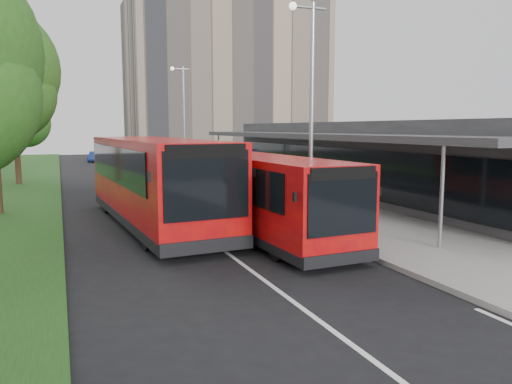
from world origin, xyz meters
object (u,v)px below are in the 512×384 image
(bus_main, at_px, (262,195))
(bus_second, at_px, (155,182))
(tree_far, at_px, (15,116))
(lamp_post_far, at_px, (183,114))
(bollard, at_px, (219,172))
(car_far, at_px, (96,157))
(car_near, at_px, (129,158))
(litter_bin, at_px, (252,186))
(lamp_post_near, at_px, (310,100))

(bus_main, bearing_deg, bus_second, 130.43)
(tree_far, bearing_deg, bus_second, -70.86)
(tree_far, bearing_deg, lamp_post_far, 4.87)
(bollard, bearing_deg, car_far, 103.91)
(bus_second, bearing_deg, tree_far, 105.02)
(tree_far, height_order, bus_second, tree_far)
(bollard, bearing_deg, car_near, 99.46)
(bus_main, relative_size, bus_second, 0.83)
(lamp_post_far, xyz_separation_m, car_far, (-4.89, 21.03, -4.15))
(litter_bin, bearing_deg, bollard, 86.57)
(litter_bin, relative_size, bollard, 0.76)
(bus_main, height_order, car_far, bus_main)
(lamp_post_near, bearing_deg, bus_second, 156.60)
(lamp_post_far, relative_size, bus_main, 0.82)
(lamp_post_far, bearing_deg, bus_second, -106.72)
(car_near, distance_m, car_far, 6.02)
(bus_second, bearing_deg, car_far, 85.25)
(tree_far, xyz_separation_m, litter_bin, (12.08, -10.71, -3.87))
(litter_bin, distance_m, car_near, 27.58)
(litter_bin, distance_m, bollard, 7.34)
(car_near, bearing_deg, lamp_post_far, -85.85)
(lamp_post_far, bearing_deg, litter_bin, -85.33)
(car_far, bearing_deg, car_near, -48.06)
(lamp_post_near, bearing_deg, car_far, 96.79)
(tree_far, distance_m, car_far, 23.17)
(car_near, height_order, car_far, car_near)
(bus_main, xyz_separation_m, bollard, (3.65, 16.61, -0.70))
(bollard, bearing_deg, litter_bin, -93.43)
(litter_bin, bearing_deg, bus_second, -136.07)
(lamp_post_near, bearing_deg, car_near, 93.13)
(bus_main, xyz_separation_m, car_near, (0.30, 36.71, -0.77))
(bollard, bearing_deg, lamp_post_near, -95.08)
(car_far, bearing_deg, lamp_post_far, -64.11)
(bus_main, xyz_separation_m, litter_bin, (3.21, 9.28, -0.83))
(bus_main, bearing_deg, bollard, 74.75)
(lamp_post_near, distance_m, car_far, 41.52)
(tree_far, xyz_separation_m, lamp_post_far, (11.13, 0.95, 0.27))
(lamp_post_far, height_order, bus_second, lamp_post_far)
(tree_far, relative_size, car_far, 1.99)
(bus_main, xyz_separation_m, bus_second, (-3.06, 3.24, 0.27))
(tree_far, distance_m, car_near, 19.44)
(lamp_post_far, bearing_deg, bollard, -72.17)
(car_near, bearing_deg, lamp_post_near, -89.79)
(car_near, bearing_deg, tree_far, -121.68)
(tree_far, relative_size, litter_bin, 8.15)
(car_far, bearing_deg, bollard, -63.28)
(litter_bin, relative_size, car_far, 0.24)
(bollard, xyz_separation_m, car_near, (-3.35, 20.10, -0.07))
(car_far, bearing_deg, bus_second, -77.83)
(lamp_post_far, xyz_separation_m, bollard, (1.39, -4.33, -4.01))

